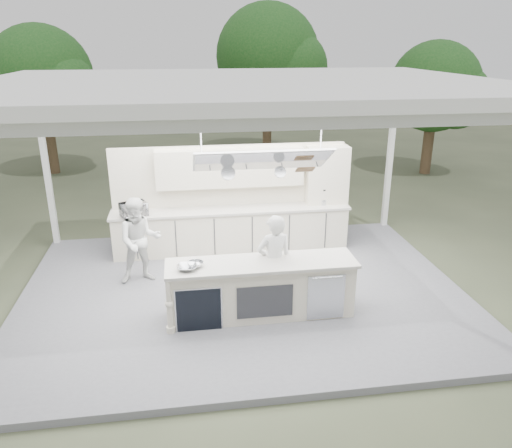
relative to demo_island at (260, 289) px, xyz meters
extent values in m
plane|color=#4B5137|center=(-0.18, 0.91, -0.60)|extent=(90.00, 90.00, 0.00)
cube|color=slate|center=(-0.18, 0.91, -0.54)|extent=(8.00, 6.00, 0.12)
cube|color=white|center=(3.72, 3.81, 1.25)|extent=(0.12, 0.12, 3.70)
cube|color=white|center=(-4.08, 3.81, 1.25)|extent=(0.12, 0.12, 3.70)
cube|color=white|center=(-0.18, 0.91, 3.18)|extent=(8.20, 6.20, 0.16)
cube|color=white|center=(-0.18, -1.99, 3.02)|extent=(8.00, 0.12, 0.16)
cube|color=white|center=(-0.18, 3.81, 3.02)|extent=(8.00, 0.12, 0.16)
cube|color=white|center=(3.72, 0.91, 3.02)|extent=(0.12, 6.00, 0.16)
cube|color=white|center=(0.02, 0.01, 2.15)|extent=(2.00, 0.71, 0.43)
cube|color=white|center=(0.02, 0.01, 2.15)|extent=(2.06, 0.76, 0.46)
cylinder|color=white|center=(-0.88, 0.01, 2.63)|extent=(0.02, 0.02, 0.95)
cylinder|color=white|center=(0.92, 0.01, 2.63)|extent=(0.02, 0.02, 0.95)
cylinder|color=silver|center=(-0.48, 0.16, 1.93)|extent=(0.22, 0.14, 0.21)
cylinder|color=silver|center=(0.32, 0.11, 1.93)|extent=(0.18, 0.12, 0.18)
cube|color=olive|center=(0.72, 0.13, 1.95)|extent=(0.28, 0.18, 0.12)
cube|color=beige|center=(0.02, 0.01, -0.03)|extent=(3.00, 0.70, 0.90)
cube|color=beige|center=(0.02, 0.01, 0.45)|extent=(3.10, 0.78, 0.05)
cylinder|color=beige|center=(-1.48, -0.34, -0.02)|extent=(0.11, 0.11, 0.92)
cube|color=black|center=(-1.03, -0.34, -0.12)|extent=(0.70, 0.04, 0.72)
cube|color=silver|center=(-1.03, -0.35, -0.12)|extent=(0.74, 0.03, 0.72)
cube|color=#2D2D31|center=(0.02, -0.35, -0.06)|extent=(0.90, 0.02, 0.55)
cube|color=silver|center=(1.02, -0.35, -0.06)|extent=(0.62, 0.02, 0.78)
cube|color=beige|center=(-0.18, 2.81, -0.03)|extent=(5.00, 0.65, 0.90)
cube|color=beige|center=(-0.18, 2.81, 0.45)|extent=(5.08, 0.72, 0.05)
cube|color=beige|center=(-0.18, 3.11, 0.65)|extent=(5.00, 0.10, 2.25)
cube|color=beige|center=(-0.18, 2.98, 1.32)|extent=(3.10, 0.38, 0.80)
cube|color=beige|center=(1.92, 2.93, 1.07)|extent=(0.90, 0.45, 1.30)
cube|color=olive|center=(1.92, 2.93, 1.07)|extent=(0.84, 0.40, 0.03)
cylinder|color=silver|center=(1.82, 2.79, 0.53)|extent=(0.20, 0.20, 0.12)
cylinder|color=black|center=(1.82, 2.79, 0.69)|extent=(0.17, 0.17, 0.20)
cylinder|color=black|center=(2.17, 2.79, 0.52)|extent=(0.16, 0.16, 0.10)
cone|color=black|center=(2.17, 2.79, 0.69)|extent=(0.14, 0.14, 0.24)
cylinder|color=#4A3725|center=(-5.68, 10.91, 0.45)|extent=(0.36, 0.36, 2.10)
sphere|color=#2D5720|center=(-5.68, 10.91, 2.69)|extent=(3.40, 3.40, 3.40)
sphere|color=#2D5720|center=(-5.00, 10.40, 2.35)|extent=(2.38, 2.38, 2.38)
cylinder|color=#4A3725|center=(2.32, 12.91, 0.63)|extent=(0.36, 0.36, 2.45)
sphere|color=#2D5720|center=(2.32, 12.91, 3.25)|extent=(4.00, 4.00, 4.00)
sphere|color=#2D5720|center=(3.12, 12.31, 2.85)|extent=(2.80, 2.80, 2.80)
cylinder|color=#4A3725|center=(7.32, 8.91, 0.37)|extent=(0.36, 0.36, 1.92)
sphere|color=#2D5720|center=(7.32, 8.91, 2.38)|extent=(3.00, 3.00, 3.00)
sphere|color=#2D5720|center=(7.92, 8.46, 2.08)|extent=(2.10, 2.10, 2.10)
imported|color=silver|center=(0.27, 0.21, 0.36)|extent=(0.66, 0.49, 1.67)
imported|color=silver|center=(-2.02, 1.56, 0.35)|extent=(0.88, 0.73, 1.65)
imported|color=silver|center=(-2.19, 2.61, 0.62)|extent=(0.61, 0.53, 0.28)
imported|color=#AEB1B5|center=(-1.18, -0.10, 0.51)|extent=(0.34, 0.34, 0.08)
imported|color=#B7B9BE|center=(-1.04, 0.00, 0.51)|extent=(0.33, 0.33, 0.08)
camera|label=1|loc=(-1.16, -7.24, 3.85)|focal=35.00mm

